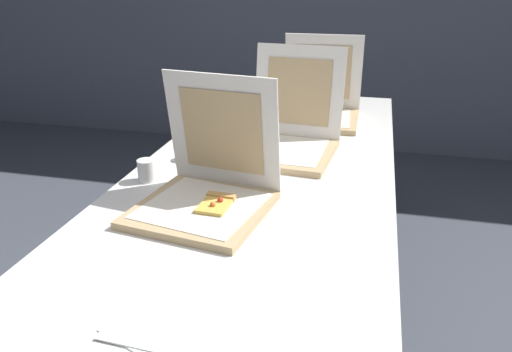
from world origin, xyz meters
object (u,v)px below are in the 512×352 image
(table, at_px, (262,185))
(napkin_pile, at_px, (150,323))
(pizza_box_middle, at_px, (287,138))
(cup_white_far, at_px, (222,129))
(cup_white_mid, at_px, (195,150))
(pizza_box_front, at_px, (207,191))
(cup_white_near_center, at_px, (147,170))
(pizza_box_back, at_px, (319,108))

(table, distance_m, napkin_pile, 0.80)
(pizza_box_middle, bearing_deg, cup_white_far, 166.27)
(table, xyz_separation_m, cup_white_mid, (-0.26, 0.07, 0.08))
(table, distance_m, cup_white_far, 0.41)
(pizza_box_front, bearing_deg, table, 80.75)
(pizza_box_middle, xyz_separation_m, napkin_pile, (-0.08, -1.02, -0.05))
(cup_white_mid, bearing_deg, cup_white_far, 85.00)
(cup_white_near_center, bearing_deg, cup_white_far, 77.43)
(table, xyz_separation_m, cup_white_far, (-0.24, 0.32, 0.08))
(pizza_box_front, bearing_deg, cup_white_mid, 122.89)
(cup_white_mid, relative_size, napkin_pile, 0.37)
(table, height_order, cup_white_mid, cup_white_mid)
(pizza_box_middle, xyz_separation_m, cup_white_near_center, (-0.39, -0.38, -0.02))
(pizza_box_middle, relative_size, cup_white_mid, 6.04)
(pizza_box_front, relative_size, cup_white_mid, 5.58)
(pizza_box_middle, height_order, cup_white_mid, pizza_box_middle)
(table, height_order, cup_white_near_center, cup_white_near_center)
(pizza_box_front, height_order, pizza_box_middle, same)
(pizza_box_front, xyz_separation_m, pizza_box_back, (0.20, 0.96, 0.00))
(cup_white_far, xyz_separation_m, napkin_pile, (0.20, -1.11, -0.03))
(table, distance_m, pizza_box_front, 0.33)
(pizza_box_front, height_order, cup_white_far, pizza_box_front)
(table, relative_size, cup_white_near_center, 32.45)
(cup_white_near_center, bearing_deg, pizza_box_middle, 44.23)
(pizza_box_front, relative_size, pizza_box_middle, 0.92)
(pizza_box_front, xyz_separation_m, cup_white_mid, (-0.17, 0.36, -0.02))
(pizza_box_back, distance_m, cup_white_far, 0.49)
(pizza_box_middle, height_order, cup_white_near_center, pizza_box_middle)
(cup_white_near_center, bearing_deg, napkin_pile, -64.54)
(pizza_box_front, height_order, napkin_pile, pizza_box_front)
(pizza_box_middle, distance_m, napkin_pile, 1.02)
(pizza_box_front, xyz_separation_m, napkin_pile, (0.05, -0.50, -0.05))
(pizza_box_front, distance_m, cup_white_near_center, 0.29)
(pizza_box_front, bearing_deg, pizza_box_middle, 83.54)
(cup_white_mid, distance_m, cup_white_far, 0.25)
(cup_white_near_center, height_order, cup_white_mid, same)
(table, xyz_separation_m, pizza_box_back, (0.11, 0.67, 0.10))
(cup_white_near_center, xyz_separation_m, cup_white_far, (0.11, 0.47, 0.00))
(pizza_box_back, xyz_separation_m, cup_white_near_center, (-0.45, -0.82, -0.02))
(pizza_box_back, xyz_separation_m, cup_white_far, (-0.34, -0.35, -0.02))
(pizza_box_middle, distance_m, cup_white_far, 0.30)
(pizza_box_back, bearing_deg, cup_white_far, -135.25)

